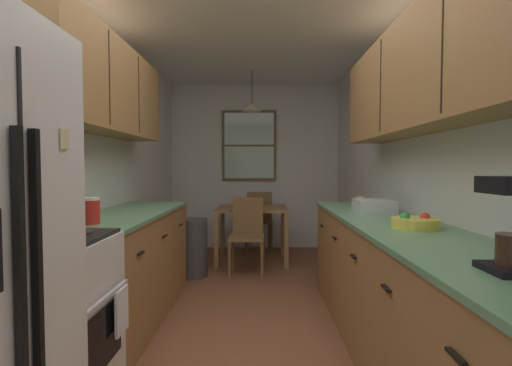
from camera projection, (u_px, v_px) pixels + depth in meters
ground_plane at (250, 309)px, 3.39m from camera, size 12.00×12.00×0.00m
wall_left at (97, 166)px, 3.36m from camera, size 0.10×9.00×2.55m
wall_right at (403, 166)px, 3.32m from camera, size 0.10×9.00×2.55m
wall_back at (255, 167)px, 5.99m from camera, size 4.40×0.10×2.55m
ceiling_slab at (249, 15)px, 3.28m from camera, size 4.40×9.00×0.08m
stove_range at (38, 328)px, 1.87m from camera, size 0.66×0.65×1.10m
microwave_over_range at (9, 77)px, 1.82m from camera, size 0.39×0.61×0.36m
counter_left at (128, 266)px, 3.13m from camera, size 0.64×1.88×0.90m
upper_cabinets_left at (105, 87)px, 3.02m from camera, size 0.33×1.96×0.73m
counter_right at (402, 295)px, 2.41m from camera, size 0.64×3.19×0.90m
upper_cabinets_right at (432, 69)px, 2.30m from camera, size 0.33×2.87×0.73m
dining_table at (252, 216)px, 5.08m from camera, size 0.93×0.81×0.73m
dining_chair_near at (247, 232)px, 4.47m from camera, size 0.41×0.41×0.90m
dining_chair_far at (259, 218)px, 5.69m from camera, size 0.43×0.43×0.90m
pendant_light at (252, 107)px, 5.02m from camera, size 0.25×0.25×0.54m
back_window at (249, 146)px, 5.90m from camera, size 0.84×0.05×1.09m
trash_bin at (192, 248)px, 4.39m from camera, size 0.36×0.36×0.67m
storage_canister at (90, 211)px, 2.44m from camera, size 0.12×0.12×0.17m
dish_towel at (122, 311)px, 2.02m from camera, size 0.02×0.16×0.24m
mug_by_coffeemaker at (360, 202)px, 3.52m from camera, size 0.11×0.07×0.09m
fruit_bowl at (416, 222)px, 2.28m from camera, size 0.28×0.28×0.09m
dish_rack at (374, 206)px, 3.09m from camera, size 0.28×0.34×0.10m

